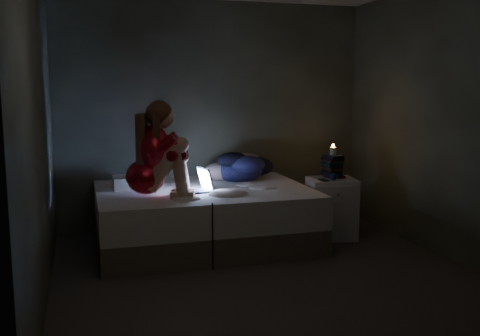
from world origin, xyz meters
name	(u,v)px	position (x,y,z in m)	size (l,w,h in m)	color
floor	(267,277)	(0.00, 0.00, -0.01)	(3.60, 3.80, 0.02)	#37312E
wall_back	(214,115)	(0.00, 1.91, 1.30)	(3.60, 0.02, 2.60)	#2B2E22
wall_front	(396,153)	(0.00, -1.91, 1.30)	(3.60, 0.02, 2.60)	#2B2E22
wall_left	(37,131)	(-1.81, 0.00, 1.30)	(0.02, 3.80, 2.60)	#2B2E22
wall_right	(452,122)	(1.81, 0.00, 1.30)	(0.02, 3.80, 2.60)	#2B2E22
bed	(204,216)	(-0.31, 1.10, 0.30)	(2.15, 1.61, 0.59)	silver
pillow	(134,182)	(-0.99, 1.32, 0.65)	(0.42, 0.30, 0.12)	white
woman	(145,149)	(-0.93, 0.81, 1.05)	(0.57, 0.37, 0.92)	maroon
laptop	(192,180)	(-0.47, 0.91, 0.72)	(0.36, 0.25, 0.25)	black
clothes_pile	(239,165)	(0.17, 1.45, 0.76)	(0.56, 0.45, 0.34)	#0F133C
nightstand	(331,208)	(1.07, 0.95, 0.32)	(0.49, 0.43, 0.65)	silver
book_stack	(333,165)	(1.11, 1.02, 0.79)	(0.19, 0.25, 0.28)	black
candle	(333,148)	(1.11, 1.02, 0.97)	(0.07, 0.07, 0.08)	beige
phone	(326,180)	(0.94, 0.84, 0.65)	(0.07, 0.14, 0.01)	black
blue_orb	(335,177)	(1.05, 0.84, 0.69)	(0.08, 0.08, 0.08)	#12154E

